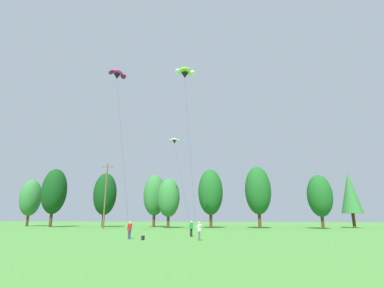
# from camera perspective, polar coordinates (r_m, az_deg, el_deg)

# --- Properties ---
(treeline_tree_a) EXTENTS (4.68, 4.68, 10.65)m
(treeline_tree_a) POSITION_cam_1_polar(r_m,az_deg,el_deg) (77.04, -29.84, -9.39)
(treeline_tree_a) COLOR #472D19
(treeline_tree_a) RESTS_ON ground_plane
(treeline_tree_b) EXTENTS (5.14, 5.14, 12.35)m
(treeline_tree_b) POSITION_cam_1_polar(r_m,az_deg,el_deg) (68.76, -26.09, -8.57)
(treeline_tree_b) COLOR #472D19
(treeline_tree_b) RESTS_ON ground_plane
(treeline_tree_c) EXTENTS (4.90, 4.90, 11.46)m
(treeline_tree_c) POSITION_cam_1_polar(r_m,az_deg,el_deg) (65.26, -17.18, -9.63)
(treeline_tree_c) COLOR #472D19
(treeline_tree_c) RESTS_ON ground_plane
(treeline_tree_d) EXTENTS (4.78, 4.78, 11.03)m
(treeline_tree_d) POSITION_cam_1_polar(r_m,az_deg,el_deg) (62.63, -7.57, -10.20)
(treeline_tree_d) COLOR #472D19
(treeline_tree_d) RESTS_ON ground_plane
(treeline_tree_e) EXTENTS (4.38, 4.38, 9.56)m
(treeline_tree_e) POSITION_cam_1_polar(r_m,az_deg,el_deg) (57.13, -4.75, -10.77)
(treeline_tree_e) COLOR #472D19
(treeline_tree_e) RESTS_ON ground_plane
(treeline_tree_f) EXTENTS (4.89, 4.89, 11.44)m
(treeline_tree_f) POSITION_cam_1_polar(r_m,az_deg,el_deg) (57.26, 3.76, -9.66)
(treeline_tree_f) COLOR #472D19
(treeline_tree_f) RESTS_ON ground_plane
(treeline_tree_g) EXTENTS (4.97, 4.97, 11.73)m
(treeline_tree_g) POSITION_cam_1_polar(r_m,az_deg,el_deg) (57.02, 13.19, -9.12)
(treeline_tree_g) COLOR #472D19
(treeline_tree_g) RESTS_ON ground_plane
(treeline_tree_h) EXTENTS (4.43, 4.43, 9.75)m
(treeline_tree_h) POSITION_cam_1_polar(r_m,az_deg,el_deg) (57.98, 24.42, -9.49)
(treeline_tree_h) COLOR #472D19
(treeline_tree_h) RESTS_ON ground_plane
(treeline_tree_i) EXTENTS (3.97, 3.97, 10.75)m
(treeline_tree_i) POSITION_cam_1_polar(r_m,az_deg,el_deg) (65.35, 29.31, -8.63)
(treeline_tree_i) COLOR #472D19
(treeline_tree_i) RESTS_ON ground_plane
(utility_pole) EXTENTS (2.20, 0.26, 11.71)m
(utility_pole) POSITION_cam_1_polar(r_m,az_deg,el_deg) (54.32, -17.10, -9.64)
(utility_pole) COLOR brown
(utility_pole) RESTS_ON ground_plane
(kite_flyer_near) EXTENTS (0.43, 0.59, 1.69)m
(kite_flyer_near) POSITION_cam_1_polar(r_m,az_deg,el_deg) (29.94, -12.51, -16.38)
(kite_flyer_near) COLOR navy
(kite_flyer_near) RESTS_ON ground_plane
(kite_flyer_mid) EXTENTS (0.48, 0.58, 1.69)m
(kite_flyer_mid) POSITION_cam_1_polar(r_m,az_deg,el_deg) (32.85, -0.16, -16.50)
(kite_flyer_mid) COLOR black
(kite_flyer_mid) RESTS_ON ground_plane
(kite_flyer_far) EXTENTS (0.56, 0.59, 1.69)m
(kite_flyer_far) POSITION_cam_1_polar(r_m,az_deg,el_deg) (27.55, 1.47, -16.87)
(kite_flyer_far) COLOR #4C4C51
(kite_flyer_far) RESTS_ON ground_plane
(parafoil_kite_high_magenta) EXTENTS (6.77, 8.34, 21.65)m
(parafoil_kite_high_magenta) POSITION_cam_1_polar(r_m,az_deg,el_deg) (43.53, -14.86, 13.43)
(parafoil_kite_high_magenta) COLOR #D12893
(parafoil_kite_mid_white) EXTENTS (6.59, 17.46, 15.12)m
(parafoil_kite_mid_white) POSITION_cam_1_polar(r_m,az_deg,el_deg) (52.37, -3.57, 0.64)
(parafoil_kite_mid_white) COLOR white
(parafoil_kite_far_lime_white) EXTENTS (4.96, 13.88, 23.69)m
(parafoil_kite_far_lime_white) POSITION_cam_1_polar(r_m,az_deg,el_deg) (46.35, -1.43, 14.17)
(parafoil_kite_far_lime_white) COLOR #93D633
(backpack) EXTENTS (0.25, 0.33, 0.40)m
(backpack) POSITION_cam_1_polar(r_m,az_deg,el_deg) (28.55, -9.91, -18.19)
(backpack) COLOR black
(backpack) RESTS_ON ground_plane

